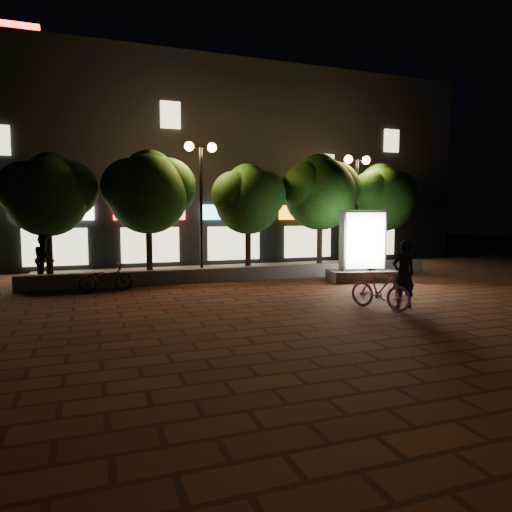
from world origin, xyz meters
name	(u,v)px	position (x,y,z in m)	size (l,w,h in m)	color
ground	(291,297)	(0.00, 0.00, 0.00)	(80.00, 80.00, 0.00)	brown
retaining_wall	(248,273)	(0.00, 4.00, 0.25)	(16.00, 0.45, 0.50)	slate
sidewalk	(229,271)	(0.00, 6.50, 0.04)	(16.00, 5.00, 0.08)	slate
building_block	(195,169)	(-0.01, 12.99, 5.00)	(28.00, 8.12, 11.30)	black
tree_far_left	(49,191)	(-6.95, 5.46, 3.29)	(3.36, 2.80, 4.63)	black
tree_left	(149,189)	(-3.45, 5.46, 3.44)	(3.60, 3.00, 4.89)	black
tree_mid	(249,197)	(0.55, 5.46, 3.22)	(3.24, 2.70, 4.50)	black
tree_right	(321,190)	(3.86, 5.46, 3.57)	(3.72, 3.10, 5.07)	black
tree_far_right	(383,195)	(7.05, 5.46, 3.37)	(3.48, 2.90, 4.76)	black
street_lamp_left	(201,175)	(-1.50, 5.20, 4.03)	(1.26, 0.36, 5.18)	black
street_lamp_right	(357,182)	(5.50, 5.20, 3.89)	(1.26, 0.36, 4.98)	black
ad_kiosk	(362,253)	(3.89, 2.20, 1.07)	(2.62, 1.65, 2.64)	slate
scooter_pink	(380,289)	(1.43, -2.42, 0.53)	(0.49, 1.75, 1.05)	#BC73AB
rider	(404,274)	(2.09, -2.52, 0.90)	(0.66, 0.43, 1.81)	black
scooter_parked	(106,278)	(-5.19, 2.98, 0.44)	(0.59, 1.69, 0.89)	black
pedestrian	(44,259)	(-7.15, 5.15, 0.94)	(0.83, 0.65, 1.71)	black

